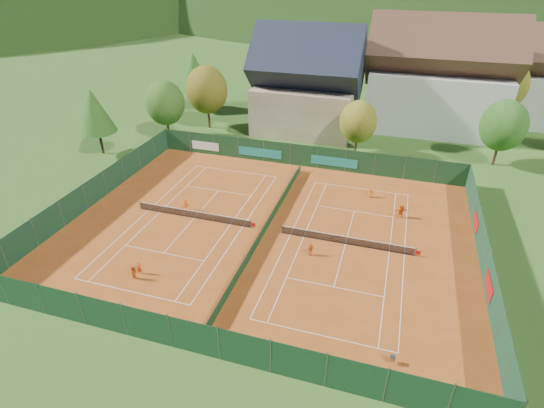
{
  "coord_description": "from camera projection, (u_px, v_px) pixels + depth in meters",
  "views": [
    {
      "loc": [
        11.03,
        -33.84,
        23.83
      ],
      "look_at": [
        0.0,
        2.0,
        2.0
      ],
      "focal_mm": 28.0,
      "sensor_mm": 36.0,
      "label": 1
    }
  ],
  "objects": [
    {
      "name": "fence_north",
      "position": [
        300.0,
        156.0,
        55.33
      ],
      "size": [
        40.0,
        0.1,
        3.0
      ],
      "color": "#14391D",
      "rests_on": "ground"
    },
    {
      "name": "tree_west_mid",
      "position": [
        207.0,
        90.0,
        65.74
      ],
      "size": [
        6.44,
        6.44,
        9.78
      ],
      "color": "#452818",
      "rests_on": "ground"
    },
    {
      "name": "clay_pad",
      "position": [
        266.0,
        231.0,
        42.74
      ],
      "size": [
        40.0,
        32.0,
        0.01
      ],
      "primitive_type": "cube",
      "color": "#A24717",
      "rests_on": "ground"
    },
    {
      "name": "player_right_near",
      "position": [
        311.0,
        250.0,
        38.92
      ],
      "size": [
        0.75,
        0.73,
        1.26
      ],
      "primitive_type": "imported",
      "rotation": [
        0.0,
        0.0,
        0.75
      ],
      "color": "#E05B13",
      "rests_on": "ground"
    },
    {
      "name": "loose_ball_2",
      "position": [
        287.0,
        219.0,
        44.66
      ],
      "size": [
        0.07,
        0.07,
        0.07
      ],
      "primitive_type": "sphere",
      "color": "#CCD833",
      "rests_on": "ground"
    },
    {
      "name": "tree_west_front",
      "position": [
        165.0,
        103.0,
        62.14
      ],
      "size": [
        5.72,
        5.72,
        8.69
      ],
      "color": "#402D16",
      "rests_on": "ground"
    },
    {
      "name": "court_markings_left",
      "position": [
        194.0,
        218.0,
        44.77
      ],
      "size": [
        11.03,
        23.83,
        0.0
      ],
      "color": "white",
      "rests_on": "ground"
    },
    {
      "name": "player_right_far_b",
      "position": [
        401.0,
        211.0,
        44.53
      ],
      "size": [
        1.52,
        0.86,
        1.56
      ],
      "primitive_type": "imported",
      "rotation": [
        0.0,
        0.0,
        3.44
      ],
      "color": "orange",
      "rests_on": "ground"
    },
    {
      "name": "tennis_net_left",
      "position": [
        195.0,
        214.0,
        44.48
      ],
      "size": [
        13.3,
        0.1,
        1.02
      ],
      "color": "#59595B",
      "rests_on": "ground"
    },
    {
      "name": "mountain_backdrop",
      "position": [
        435.0,
        83.0,
        248.26
      ],
      "size": [
        820.0,
        530.0,
        242.0
      ],
      "color": "black",
      "rests_on": "ground"
    },
    {
      "name": "player_left_mid",
      "position": [
        133.0,
        273.0,
        35.93
      ],
      "size": [
        0.74,
        0.63,
        1.35
      ],
      "primitive_type": "imported",
      "rotation": [
        0.0,
        0.0,
        -0.19
      ],
      "color": "orange",
      "rests_on": "ground"
    },
    {
      "name": "hotel_block_b",
      "position": [
        527.0,
        81.0,
        68.12
      ],
      "size": [
        17.28,
        10.0,
        15.5
      ],
      "color": "silver",
      "rests_on": "ground"
    },
    {
      "name": "court_divider",
      "position": [
        266.0,
        226.0,
        42.49
      ],
      "size": [
        0.03,
        28.8,
        1.0
      ],
      "color": "#133519",
      "rests_on": "ground"
    },
    {
      "name": "player_right_far_a",
      "position": [
        371.0,
        193.0,
        48.39
      ],
      "size": [
        0.6,
        0.41,
        1.2
      ],
      "primitive_type": "imported",
      "rotation": [
        0.0,
        0.0,
        3.19
      ],
      "color": "orange",
      "rests_on": "ground"
    },
    {
      "name": "fence_west",
      "position": [
        95.0,
        190.0,
        47.07
      ],
      "size": [
        0.04,
        32.0,
        3.0
      ],
      "color": "#163C23",
      "rests_on": "ground"
    },
    {
      "name": "ball_hopper",
      "position": [
        393.0,
        358.0,
        28.47
      ],
      "size": [
        0.34,
        0.34,
        0.8
      ],
      "color": "slate",
      "rests_on": "ground"
    },
    {
      "name": "player_left_near",
      "position": [
        140.0,
        268.0,
        36.63
      ],
      "size": [
        0.51,
        0.4,
        1.21
      ],
      "primitive_type": "imported",
      "rotation": [
        0.0,
        0.0,
        0.29
      ],
      "color": "#D74C13",
      "rests_on": "ground"
    },
    {
      "name": "tree_east_back",
      "position": [
        504.0,
        85.0,
        65.77
      ],
      "size": [
        7.15,
        7.15,
        10.86
      ],
      "color": "#4C2D1B",
      "rests_on": "ground"
    },
    {
      "name": "tennis_net_right",
      "position": [
        347.0,
        240.0,
        40.41
      ],
      "size": [
        13.3,
        0.1,
        1.02
      ],
      "color": "#59595B",
      "rests_on": "ground"
    },
    {
      "name": "hotel_block_a",
      "position": [
        437.0,
        82.0,
        64.69
      ],
      "size": [
        21.6,
        11.0,
        17.25
      ],
      "color": "silver",
      "rests_on": "ground"
    },
    {
      "name": "tree_center",
      "position": [
        358.0,
        122.0,
        57.01
      ],
      "size": [
        5.01,
        5.01,
        7.6
      ],
      "color": "#4C321B",
      "rests_on": "ground"
    },
    {
      "name": "chalet",
      "position": [
        307.0,
        87.0,
        64.95
      ],
      "size": [
        16.2,
        12.0,
        16.0
      ],
      "color": "#CAB28E",
      "rests_on": "ground"
    },
    {
      "name": "player_left_far",
      "position": [
        186.0,
        204.0,
        45.96
      ],
      "size": [
        0.91,
        0.6,
        1.32
      ],
      "primitive_type": "imported",
      "rotation": [
        0.0,
        0.0,
        3.27
      ],
      "color": "#FE5B16",
      "rests_on": "ground"
    },
    {
      "name": "tree_west_side",
      "position": [
        94.0,
        111.0,
        56.72
      ],
      "size": [
        5.04,
        5.04,
        9.0
      ],
      "color": "#412517",
      "rests_on": "ground"
    },
    {
      "name": "fence_east",
      "position": [
        484.0,
        254.0,
        36.95
      ],
      "size": [
        0.09,
        32.0,
        3.0
      ],
      "color": "#153B23",
      "rests_on": "ground"
    },
    {
      "name": "loose_ball_3",
      "position": [
        237.0,
        180.0,
        52.49
      ],
      "size": [
        0.07,
        0.07,
        0.07
      ],
      "primitive_type": "sphere",
      "color": "#CCD833",
      "rests_on": "ground"
    },
    {
      "name": "fence_south",
      "position": [
        194.0,
        338.0,
        28.77
      ],
      "size": [
        40.0,
        0.04,
        3.0
      ],
      "color": "#14371C",
      "rests_on": "ground"
    },
    {
      "name": "court_markings_right",
      "position": [
        345.0,
        244.0,
        40.7
      ],
      "size": [
        11.03,
        23.83,
        0.0
      ],
      "color": "white",
      "rests_on": "ground"
    },
    {
      "name": "ground",
      "position": [
        266.0,
        231.0,
        42.75
      ],
      "size": [
        600.0,
        600.0,
        0.0
      ],
      "primitive_type": "plane",
      "color": "#2F581B",
      "rests_on": "ground"
    },
    {
      "name": "loose_ball_1",
      "position": [
        293.0,
        286.0,
        35.46
      ],
      "size": [
        0.07,
        0.07,
        0.07
      ],
      "primitive_type": "sphere",
      "color": "#CCD833",
      "rests_on": "ground"
    },
    {
      "name": "tree_east_front",
      "position": [
        504.0,
        126.0,
        53.75
      ],
      "size": [
        5.72,
        5.72,
        8.69
      ],
      "color": "#472919",
      "rests_on": "ground"
    },
    {
      "name": "loose_ball_0",
      "position": [
        167.0,
        270.0,
        37.28
      ],
      "size": [
        0.07,
        0.07,
        0.07
      ],
      "primitive_type": "sphere",
      "color": "#CCD833",
      "rests_on": "ground"
    },
    {
      "name": "tree_west_back",
      "position": [
        194.0,
        71.0,
        73.54
      ],
      "size": [
        5.6,
        5.6,
        10.0
      ],
      "color": "#4C2D1B",
      "rests_on": "ground"
    }
  ]
}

